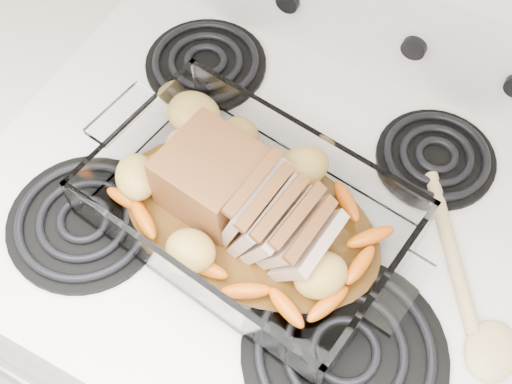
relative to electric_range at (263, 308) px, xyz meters
The scene contains 6 objects.
electric_range is the anchor object (origin of this frame).
counter_left 0.67m from the electric_range, behind, with size 0.58×0.68×0.93m.
baking_dish 0.49m from the electric_range, 85.00° to the right, with size 0.40×0.26×0.08m.
pork_roast 0.52m from the electric_range, 106.59° to the right, with size 0.24×0.11×0.09m.
roast_vegetables 0.49m from the electric_range, 87.56° to the right, with size 0.40×0.22×0.05m.
wooden_spoon 0.56m from the electric_range, ahead, with size 0.19×0.25×0.02m.
Camera 1 is at (0.21, 1.24, 1.70)m, focal length 45.00 mm.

